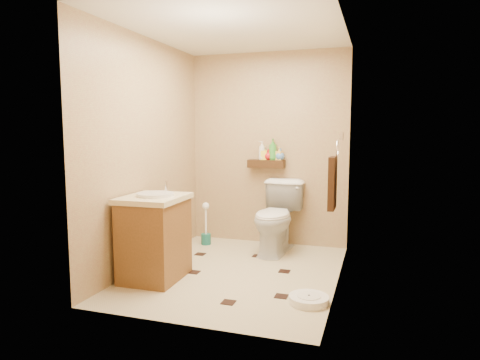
% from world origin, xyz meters
% --- Properties ---
extents(ground, '(2.50, 2.50, 0.00)m').
position_xyz_m(ground, '(0.00, 0.00, 0.00)').
color(ground, beige).
rests_on(ground, ground).
extents(wall_back, '(2.00, 0.04, 2.40)m').
position_xyz_m(wall_back, '(0.00, 1.25, 1.20)').
color(wall_back, tan).
rests_on(wall_back, ground).
extents(wall_front, '(2.00, 0.04, 2.40)m').
position_xyz_m(wall_front, '(0.00, -1.25, 1.20)').
color(wall_front, tan).
rests_on(wall_front, ground).
extents(wall_left, '(0.04, 2.50, 2.40)m').
position_xyz_m(wall_left, '(-1.00, 0.00, 1.20)').
color(wall_left, tan).
rests_on(wall_left, ground).
extents(wall_right, '(0.04, 2.50, 2.40)m').
position_xyz_m(wall_right, '(1.00, 0.00, 1.20)').
color(wall_right, tan).
rests_on(wall_right, ground).
extents(ceiling, '(2.00, 2.50, 0.02)m').
position_xyz_m(ceiling, '(0.00, 0.00, 2.40)').
color(ceiling, silver).
rests_on(ceiling, wall_back).
extents(wall_shelf, '(0.46, 0.14, 0.10)m').
position_xyz_m(wall_shelf, '(0.00, 1.17, 1.02)').
color(wall_shelf, '#3C2510').
rests_on(wall_shelf, wall_back).
extents(floor_accents, '(1.28, 1.47, 0.01)m').
position_xyz_m(floor_accents, '(0.04, -0.02, 0.00)').
color(floor_accents, black).
rests_on(floor_accents, ground).
extents(toilet, '(0.53, 0.86, 0.84)m').
position_xyz_m(toilet, '(0.22, 0.83, 0.42)').
color(toilet, white).
rests_on(toilet, ground).
extents(vanity, '(0.56, 0.68, 0.94)m').
position_xyz_m(vanity, '(-0.70, -0.41, 0.42)').
color(vanity, brown).
rests_on(vanity, ground).
extents(bathroom_scale, '(0.42, 0.42, 0.07)m').
position_xyz_m(bathroom_scale, '(0.82, -0.56, 0.03)').
color(bathroom_scale, white).
rests_on(bathroom_scale, ground).
extents(toilet_brush, '(0.12, 0.12, 0.54)m').
position_xyz_m(toilet_brush, '(-0.71, 0.90, 0.19)').
color(toilet_brush, '#18635A').
rests_on(toilet_brush, ground).
extents(towel_ring, '(0.12, 0.30, 0.76)m').
position_xyz_m(towel_ring, '(0.91, 0.25, 0.95)').
color(towel_ring, silver).
rests_on(towel_ring, wall_right).
extents(toilet_paper, '(0.12, 0.11, 0.12)m').
position_xyz_m(toilet_paper, '(-0.94, 0.65, 0.60)').
color(toilet_paper, white).
rests_on(toilet_paper, wall_left).
extents(bottle_a, '(0.12, 0.12, 0.23)m').
position_xyz_m(bottle_a, '(-0.06, 1.17, 1.19)').
color(bottle_a, silver).
rests_on(bottle_a, wall_shelf).
extents(bottle_b, '(0.09, 0.09, 0.17)m').
position_xyz_m(bottle_b, '(-0.03, 1.17, 1.16)').
color(bottle_b, yellow).
rests_on(bottle_b, wall_shelf).
extents(bottle_c, '(0.14, 0.14, 0.14)m').
position_xyz_m(bottle_c, '(0.03, 1.17, 1.14)').
color(bottle_c, red).
rests_on(bottle_c, wall_shelf).
extents(bottle_d, '(0.12, 0.12, 0.27)m').
position_xyz_m(bottle_d, '(0.08, 1.17, 1.20)').
color(bottle_d, green).
rests_on(bottle_d, wall_shelf).
extents(bottle_e, '(0.10, 0.09, 0.17)m').
position_xyz_m(bottle_e, '(0.17, 1.17, 1.15)').
color(bottle_e, '#F2BD50').
rests_on(bottle_e, wall_shelf).
extents(bottle_f, '(0.14, 0.14, 0.14)m').
position_xyz_m(bottle_f, '(0.17, 1.17, 1.14)').
color(bottle_f, '#4F7EC5').
rests_on(bottle_f, wall_shelf).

